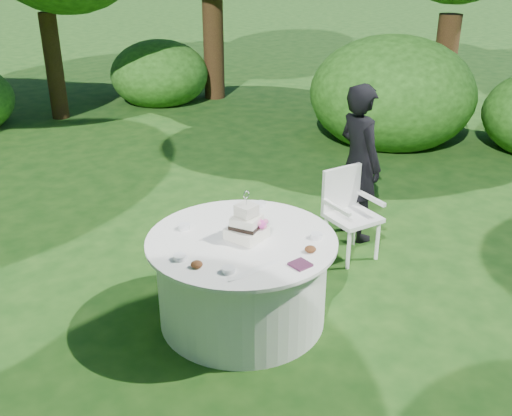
# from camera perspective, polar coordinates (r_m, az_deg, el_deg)

# --- Properties ---
(ground) EXTENTS (80.00, 80.00, 0.00)m
(ground) POSITION_cam_1_polar(r_m,az_deg,el_deg) (5.26, -1.30, -10.39)
(ground) COLOR #12370F
(ground) RESTS_ON ground
(napkins) EXTENTS (0.14, 0.14, 0.02)m
(napkins) POSITION_cam_1_polar(r_m,az_deg,el_deg) (4.48, 4.24, -5.38)
(napkins) COLOR #441D34
(napkins) RESTS_ON table
(feather_plume) EXTENTS (0.48, 0.07, 0.01)m
(feather_plume) POSITION_cam_1_polar(r_m,az_deg,el_deg) (4.40, -0.17, -5.96)
(feather_plume) COLOR white
(feather_plume) RESTS_ON table
(guest) EXTENTS (0.52, 0.68, 1.68)m
(guest) POSITION_cam_1_polar(r_m,az_deg,el_deg) (6.35, 9.77, 4.25)
(guest) COLOR black
(guest) RESTS_ON ground
(table) EXTENTS (1.56, 1.56, 0.77)m
(table) POSITION_cam_1_polar(r_m,az_deg,el_deg) (5.04, -1.34, -6.77)
(table) COLOR white
(table) RESTS_ON ground
(cake) EXTENTS (0.33, 0.33, 0.41)m
(cake) POSITION_cam_1_polar(r_m,az_deg,el_deg) (4.81, -0.87, -1.68)
(cake) COLOR white
(cake) RESTS_ON table
(chair) EXTENTS (0.53, 0.52, 0.91)m
(chair) POSITION_cam_1_polar(r_m,az_deg,el_deg) (6.08, 8.75, 0.11)
(chair) COLOR silver
(chair) RESTS_ON ground
(votives) EXTENTS (1.19, 0.91, 0.04)m
(votives) POSITION_cam_1_polar(r_m,az_deg,el_deg) (4.84, -2.01, -2.79)
(votives) COLOR white
(votives) RESTS_ON table
(petal_cups) EXTENTS (0.91, 0.45, 0.05)m
(petal_cups) POSITION_cam_1_polar(r_m,az_deg,el_deg) (4.54, -0.11, -4.64)
(petal_cups) COLOR #562D16
(petal_cups) RESTS_ON table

